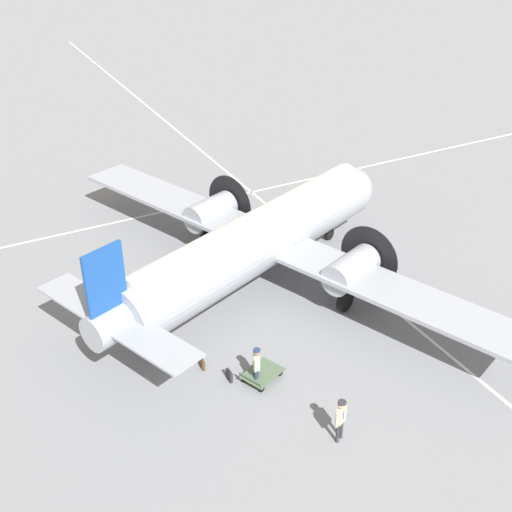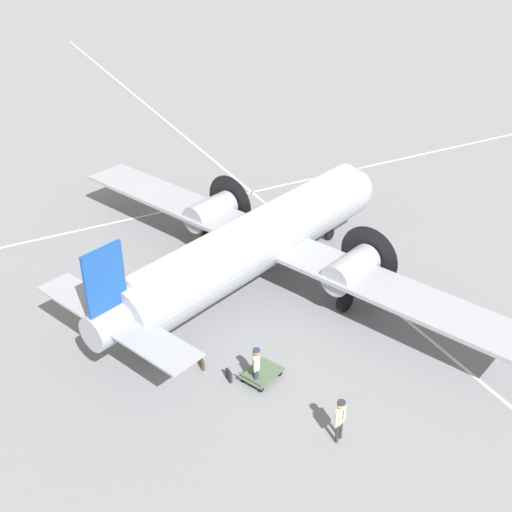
{
  "view_description": "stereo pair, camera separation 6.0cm",
  "coord_description": "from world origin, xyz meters",
  "px_view_note": "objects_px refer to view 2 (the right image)",
  "views": [
    {
      "loc": [
        24.17,
        -12.66,
        18.08
      ],
      "look_at": [
        0.0,
        0.0,
        1.79
      ],
      "focal_mm": 45.0,
      "sensor_mm": 36.0,
      "label": 1
    },
    {
      "loc": [
        24.2,
        -12.6,
        18.08
      ],
      "look_at": [
        0.0,
        0.0,
        1.79
      ],
      "focal_mm": 45.0,
      "sensor_mm": 36.0,
      "label": 2
    }
  ],
  "objects_px": {
    "airliner_main": "(262,238)",
    "ramp_agent": "(256,363)",
    "suitcase_near_door": "(202,364)",
    "crew_foreground": "(340,416)",
    "baggage_cart": "(262,374)",
    "passenger_boarding": "(256,362)",
    "suitcase_upright_spare": "(229,375)"
  },
  "relations": [
    {
      "from": "crew_foreground",
      "to": "baggage_cart",
      "type": "bearing_deg",
      "value": -102.34
    },
    {
      "from": "airliner_main",
      "to": "baggage_cart",
      "type": "bearing_deg",
      "value": -139.65
    },
    {
      "from": "ramp_agent",
      "to": "baggage_cart",
      "type": "xyz_separation_m",
      "value": [
        -0.04,
        0.29,
        -0.74
      ]
    },
    {
      "from": "airliner_main",
      "to": "baggage_cart",
      "type": "xyz_separation_m",
      "value": [
        6.48,
        -3.44,
        -2.35
      ]
    },
    {
      "from": "airliner_main",
      "to": "ramp_agent",
      "type": "distance_m",
      "value": 7.68
    },
    {
      "from": "crew_foreground",
      "to": "passenger_boarding",
      "type": "xyz_separation_m",
      "value": [
        -4.14,
        -1.27,
        -0.08
      ]
    },
    {
      "from": "suitcase_upright_spare",
      "to": "baggage_cart",
      "type": "relative_size",
      "value": 0.27
    },
    {
      "from": "suitcase_upright_spare",
      "to": "baggage_cart",
      "type": "xyz_separation_m",
      "value": [
        0.56,
        1.24,
        0.03
      ]
    },
    {
      "from": "ramp_agent",
      "to": "suitcase_near_door",
      "type": "distance_m",
      "value": 2.56
    },
    {
      "from": "ramp_agent",
      "to": "suitcase_near_door",
      "type": "xyz_separation_m",
      "value": [
        -1.8,
        -1.66,
        -0.77
      ]
    },
    {
      "from": "airliner_main",
      "to": "ramp_agent",
      "type": "bearing_deg",
      "value": -141.44
    },
    {
      "from": "suitcase_near_door",
      "to": "baggage_cart",
      "type": "bearing_deg",
      "value": 47.9
    },
    {
      "from": "airliner_main",
      "to": "ramp_agent",
      "type": "xyz_separation_m",
      "value": [
        6.52,
        -3.73,
        -1.61
      ]
    },
    {
      "from": "suitcase_near_door",
      "to": "suitcase_upright_spare",
      "type": "relative_size",
      "value": 0.97
    },
    {
      "from": "passenger_boarding",
      "to": "airliner_main",
      "type": "bearing_deg",
      "value": 10.42
    },
    {
      "from": "crew_foreground",
      "to": "ramp_agent",
      "type": "height_order",
      "value": "crew_foreground"
    },
    {
      "from": "airliner_main",
      "to": "baggage_cart",
      "type": "distance_m",
      "value": 7.7
    },
    {
      "from": "airliner_main",
      "to": "ramp_agent",
      "type": "relative_size",
      "value": 15.78
    },
    {
      "from": "ramp_agent",
      "to": "suitcase_upright_spare",
      "type": "height_order",
      "value": "ramp_agent"
    },
    {
      "from": "crew_foreground",
      "to": "baggage_cart",
      "type": "relative_size",
      "value": 0.96
    },
    {
      "from": "airliner_main",
      "to": "passenger_boarding",
      "type": "bearing_deg",
      "value": -141.28
    },
    {
      "from": "crew_foreground",
      "to": "suitcase_near_door",
      "type": "height_order",
      "value": "crew_foreground"
    },
    {
      "from": "baggage_cart",
      "to": "airliner_main",
      "type": "bearing_deg",
      "value": 38.46
    },
    {
      "from": "airliner_main",
      "to": "suitcase_near_door",
      "type": "bearing_deg",
      "value": -160.44
    },
    {
      "from": "airliner_main",
      "to": "passenger_boarding",
      "type": "distance_m",
      "value": 7.75
    },
    {
      "from": "baggage_cart",
      "to": "suitcase_near_door",
      "type": "bearing_deg",
      "value": 114.35
    },
    {
      "from": "passenger_boarding",
      "to": "suitcase_near_door",
      "type": "relative_size",
      "value": 3.45
    },
    {
      "from": "suitcase_upright_spare",
      "to": "baggage_cart",
      "type": "distance_m",
      "value": 1.37
    },
    {
      "from": "airliner_main",
      "to": "crew_foreground",
      "type": "relative_size",
      "value": 13.74
    },
    {
      "from": "ramp_agent",
      "to": "suitcase_upright_spare",
      "type": "xyz_separation_m",
      "value": [
        -0.6,
        -0.96,
        -0.76
      ]
    },
    {
      "from": "airliner_main",
      "to": "crew_foreground",
      "type": "xyz_separation_m",
      "value": [
        10.74,
        -2.49,
        -1.44
      ]
    },
    {
      "from": "suitcase_upright_spare",
      "to": "baggage_cart",
      "type": "bearing_deg",
      "value": 65.62
    }
  ]
}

